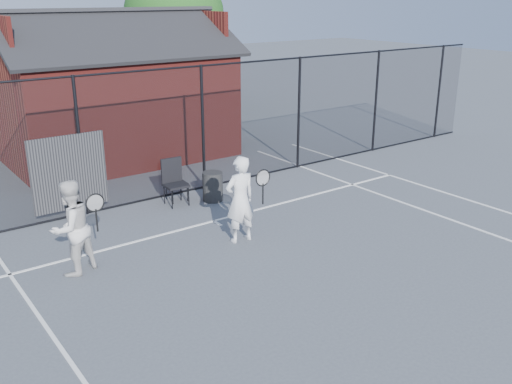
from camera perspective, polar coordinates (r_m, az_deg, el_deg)
ground at (r=9.88m, az=5.14°, el=-8.23°), size 80.00×80.00×0.00m
court_lines at (r=9.06m, az=10.75°, el=-11.20°), size 11.02×18.00×0.01m
fence at (r=13.17m, az=-10.20°, el=5.31°), size 22.04×3.00×3.00m
clubhouse at (r=17.04m, az=-13.87°, el=8.74°), size 6.50×4.36×4.19m
tree_right at (r=23.92m, az=-8.18°, el=17.02°), size 3.97×3.97×5.70m
player_front at (r=10.82m, az=-1.58°, el=-0.73°), size 0.77×0.57×1.70m
player_back at (r=10.06m, az=-17.99°, el=-3.42°), size 0.98×0.88×1.66m
chair_left at (r=13.23m, az=-7.96°, el=1.03°), size 0.48×0.49×0.91m
chair_right at (r=12.94m, az=-8.02°, el=0.88°), size 0.53×0.55×1.03m
waste_bin at (r=13.17m, az=-4.35°, el=0.55°), size 0.48×0.48×0.68m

